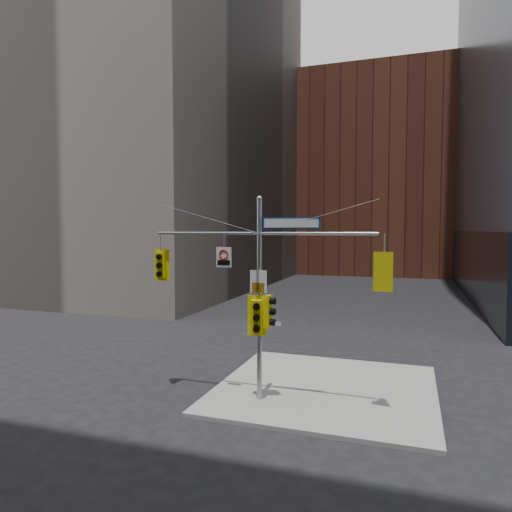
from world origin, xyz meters
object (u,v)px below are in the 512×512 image
Objects in this scene: traffic_light_pole_side at (268,311)px; street_sign_blade at (291,223)px; traffic_light_pole_front at (257,316)px; signal_assembly at (259,279)px; regulatory_sign_arm at (224,257)px; traffic_light_east_arm at (384,271)px; traffic_light_west_arm at (161,265)px.

street_sign_blade reaches higher than traffic_light_pole_side.
street_sign_blade reaches higher than traffic_light_pole_front.
signal_assembly is 2.24m from street_sign_blade.
traffic_light_pole_side is 2.51m from regulatory_sign_arm.
street_sign_blade is (0.81, 0.00, 3.06)m from traffic_light_pole_side.
traffic_light_pole_front is at bearing 10.08° from traffic_light_east_arm.
traffic_light_east_arm is at bearing -11.28° from traffic_light_pole_front.
traffic_light_east_arm is at bearing -83.74° from traffic_light_pole_side.
street_sign_blade is at bearing -83.61° from traffic_light_pole_side.
regulatory_sign_arm is (2.59, -0.03, 0.37)m from traffic_light_west_arm.
traffic_light_east_arm is 5.53m from regulatory_sign_arm.
traffic_light_east_arm is (8.10, -0.01, 0.00)m from traffic_light_west_arm.
traffic_light_east_arm is 4.51m from traffic_light_pole_front.
traffic_light_pole_side is 0.56× the size of street_sign_blade.
signal_assembly is 5.67× the size of traffic_light_pole_front.
signal_assembly is 11.06× the size of regulatory_sign_arm.
signal_assembly reaches higher than traffic_light_pole_side.
traffic_light_pole_side is at bearing 177.54° from street_sign_blade.
traffic_light_east_arm is at bearing 0.62° from regulatory_sign_arm.
street_sign_blade reaches higher than regulatory_sign_arm.
traffic_light_pole_front is 1.95× the size of regulatory_sign_arm.
signal_assembly reaches higher than street_sign_blade.
signal_assembly reaches higher than traffic_light_pole_front.
traffic_light_west_arm is at bearing 179.82° from signal_assembly.
traffic_light_pole_front is 3.41m from street_sign_blade.
regulatory_sign_arm reaches higher than traffic_light_pole_side.
signal_assembly is at bearing -13.18° from traffic_light_west_arm.
traffic_light_pole_front is at bearing -10.07° from regulatory_sign_arm.
traffic_light_east_arm is 1.74× the size of regulatory_sign_arm.
traffic_light_pole_side is at bearing 6.41° from traffic_light_east_arm.
traffic_light_west_arm is (-3.92, 0.01, 0.38)m from signal_assembly.
street_sign_blade reaches higher than traffic_light_west_arm.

